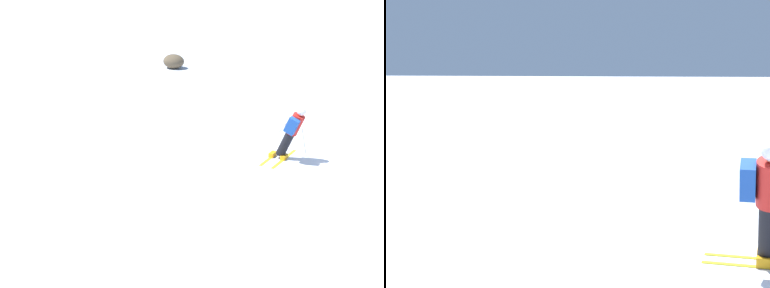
{
  "view_description": "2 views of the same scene",
  "coord_description": "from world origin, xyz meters",
  "views": [
    {
      "loc": [
        -4.3,
        13.48,
        5.88
      ],
      "look_at": [
        1.72,
        2.67,
        1.08
      ],
      "focal_mm": 50.0,
      "sensor_mm": 36.0,
      "label": 1
    },
    {
      "loc": [
        -7.69,
        0.5,
        2.44
      ],
      "look_at": [
        0.04,
        2.35,
        1.48
      ],
      "focal_mm": 60.0,
      "sensor_mm": 36.0,
      "label": 2
    }
  ],
  "objects": [
    {
      "name": "ground_plane",
      "position": [
        0.0,
        0.0,
        0.0
      ],
      "size": [
        300.0,
        300.0,
        0.0
      ],
      "primitive_type": "plane",
      "color": "white"
    },
    {
      "name": "skier",
      "position": [
        0.05,
        0.05,
        0.89
      ],
      "size": [
        1.36,
        1.62,
        1.66
      ],
      "rotation": [
        0.0,
        0.0,
        -0.06
      ],
      "color": "yellow",
      "rests_on": "ground"
    }
  ]
}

